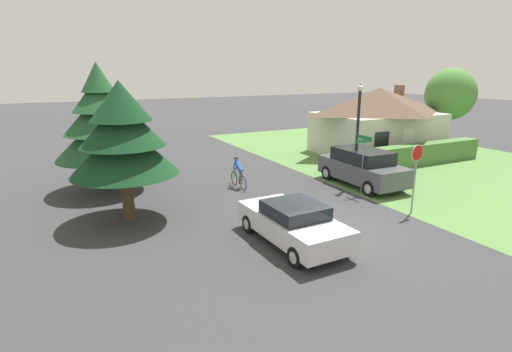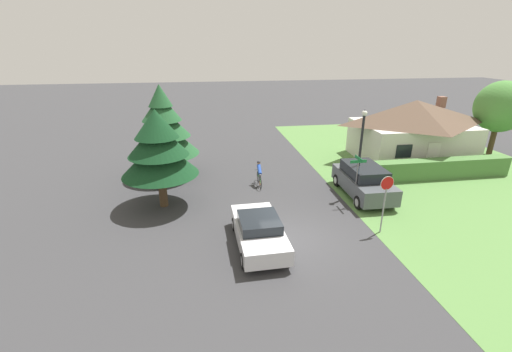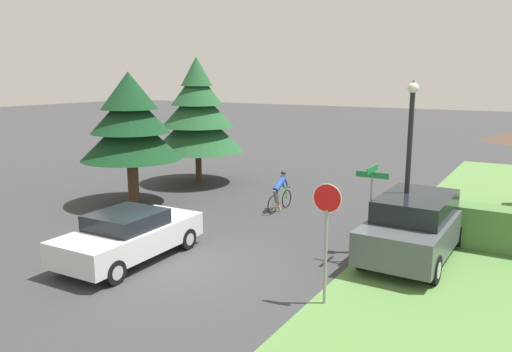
{
  "view_description": "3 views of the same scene",
  "coord_description": "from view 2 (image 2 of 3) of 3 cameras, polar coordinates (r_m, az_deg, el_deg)",
  "views": [
    {
      "loc": [
        -8.2,
        -10.65,
        5.56
      ],
      "look_at": [
        -1.39,
        2.6,
        1.59
      ],
      "focal_mm": 28.0,
      "sensor_mm": 36.0,
      "label": 1
    },
    {
      "loc": [
        -3.64,
        -12.91,
        8.17
      ],
      "look_at": [
        -1.01,
        3.68,
        1.68
      ],
      "focal_mm": 24.0,
      "sensor_mm": 36.0,
      "label": 2
    },
    {
      "loc": [
        8.29,
        -9.89,
        5.06
      ],
      "look_at": [
        -0.27,
        4.47,
        1.69
      ],
      "focal_mm": 35.0,
      "sensor_mm": 36.0,
      "label": 3
    }
  ],
  "objects": [
    {
      "name": "grass_verge_right",
      "position": [
        24.38,
        31.46,
        -1.69
      ],
      "size": [
        16.0,
        36.0,
        0.01
      ],
      "primitive_type": "cube",
      "color": "#568442",
      "rests_on": "ground"
    },
    {
      "name": "conifer_tall_far",
      "position": [
        22.51,
        -15.27,
        7.74
      ],
      "size": [
        4.35,
        4.35,
        5.93
      ],
      "color": "#4C3823",
      "rests_on": "ground"
    },
    {
      "name": "conifer_tall_near",
      "position": [
        18.1,
        -15.99,
        4.58
      ],
      "size": [
        3.94,
        3.94,
        5.23
      ],
      "color": "#4C3823",
      "rests_on": "ground"
    },
    {
      "name": "ground_plane",
      "position": [
        15.71,
        5.85,
        -10.34
      ],
      "size": [
        140.0,
        140.0,
        0.0
      ],
      "primitive_type": "plane",
      "color": "#38383A"
    },
    {
      "name": "street_lamp",
      "position": [
        19.78,
        17.06,
        4.76
      ],
      "size": [
        0.29,
        0.29,
        4.95
      ],
      "color": "black",
      "rests_on": "ground"
    },
    {
      "name": "parked_suv_right",
      "position": [
        20.39,
        17.47,
        -0.75
      ],
      "size": [
        2.16,
        4.72,
        1.8
      ],
      "rotation": [
        0.0,
        0.0,
        1.55
      ],
      "color": "#4C5156",
      "rests_on": "ground"
    },
    {
      "name": "hedge_row",
      "position": [
        24.81,
        27.32,
        1.02
      ],
      "size": [
        10.52,
        0.9,
        1.27
      ],
      "primitive_type": "cube",
      "color": "#4C7A3D",
      "rests_on": "ground"
    },
    {
      "name": "street_name_sign",
      "position": [
        18.78,
        16.52,
        0.62
      ],
      "size": [
        0.9,
        0.9,
        2.7
      ],
      "color": "gray",
      "rests_on": "ground"
    },
    {
      "name": "sedan_left_lane",
      "position": [
        14.79,
        0.47,
        -9.16
      ],
      "size": [
        2.02,
        4.37,
        1.4
      ],
      "rotation": [
        0.0,
        0.0,
        1.6
      ],
      "color": "silver",
      "rests_on": "ground"
    },
    {
      "name": "stop_sign",
      "position": [
        16.29,
        20.79,
        -2.85
      ],
      "size": [
        0.65,
        0.07,
        2.78
      ],
      "rotation": [
        0.0,
        0.0,
        3.22
      ],
      "color": "gray",
      "rests_on": "ground"
    },
    {
      "name": "cottage_house",
      "position": [
        28.09,
        24.63,
        7.12
      ],
      "size": [
        8.45,
        6.0,
        4.53
      ],
      "rotation": [
        0.0,
        0.0,
        -0.01
      ],
      "color": "beige",
      "rests_on": "ground"
    },
    {
      "name": "cyclist",
      "position": [
        20.95,
        0.55,
        0.31
      ],
      "size": [
        0.44,
        1.81,
        1.49
      ],
      "rotation": [
        0.0,
        0.0,
        1.55
      ],
      "color": "black",
      "rests_on": "ground"
    },
    {
      "name": "deciduous_tree_right",
      "position": [
        31.72,
        35.64,
        9.34
      ],
      "size": [
        3.6,
        3.6,
        5.71
      ],
      "color": "#4C3823",
      "rests_on": "ground"
    }
  ]
}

